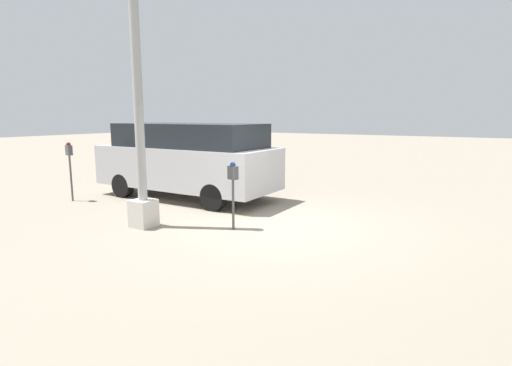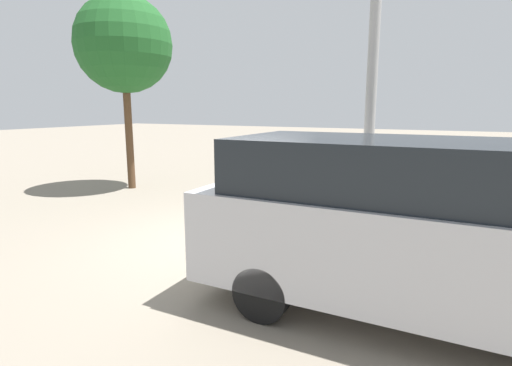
# 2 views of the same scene
# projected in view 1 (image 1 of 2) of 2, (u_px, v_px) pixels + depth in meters

# --- Properties ---
(ground_plane) EXTENTS (80.00, 80.00, 0.00)m
(ground_plane) POSITION_uv_depth(u_px,v_px,m) (272.00, 225.00, 8.18)
(ground_plane) COLOR gray
(parking_meter_near) EXTENTS (0.22, 0.15, 1.33)m
(parking_meter_near) POSITION_uv_depth(u_px,v_px,m) (233.00, 180.00, 7.72)
(parking_meter_near) COLOR #4C4C4C
(parking_meter_near) RESTS_ON ground
(parking_meter_far) EXTENTS (0.22, 0.15, 1.54)m
(parking_meter_far) POSITION_uv_depth(u_px,v_px,m) (70.00, 158.00, 10.31)
(parking_meter_far) COLOR #4C4C4C
(parking_meter_far) RESTS_ON ground
(lamp_post) EXTENTS (0.44, 0.44, 5.80)m
(lamp_post) POSITION_uv_depth(u_px,v_px,m) (139.00, 122.00, 7.72)
(lamp_post) COLOR beige
(lamp_post) RESTS_ON ground
(parked_van) EXTENTS (5.00, 1.99, 2.01)m
(parked_van) POSITION_uv_depth(u_px,v_px,m) (187.00, 158.00, 10.74)
(parked_van) COLOR #B2B2B7
(parked_van) RESTS_ON ground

